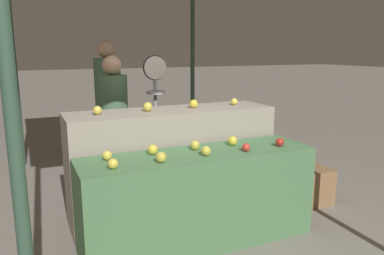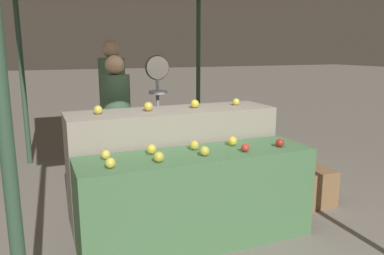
{
  "view_description": "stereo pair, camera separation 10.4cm",
  "coord_description": "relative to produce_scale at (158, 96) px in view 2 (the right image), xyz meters",
  "views": [
    {
      "loc": [
        -1.29,
        -2.66,
        1.62
      ],
      "look_at": [
        0.07,
        0.3,
        0.94
      ],
      "focal_mm": 35.0,
      "sensor_mm": 36.0,
      "label": 1
    },
    {
      "loc": [
        -1.2,
        -2.7,
        1.62
      ],
      "look_at": [
        0.07,
        0.3,
        0.94
      ],
      "focal_mm": 35.0,
      "sensor_mm": 36.0,
      "label": 2
    }
  ],
  "objects": [
    {
      "name": "apple_front_8",
      "position": [
        0.34,
        -1.06,
        -0.3
      ],
      "size": [
        0.08,
        0.08,
        0.08
      ],
      "primitive_type": "sphere",
      "color": "gold",
      "rests_on": "display_counter_front"
    },
    {
      "name": "wooden_crate_side",
      "position": [
        1.42,
        -0.88,
        -0.94
      ],
      "size": [
        0.38,
        0.38,
        0.38
      ],
      "primitive_type": "cube",
      "color": "olive",
      "rests_on": "ground_plane"
    },
    {
      "name": "apple_front_3",
      "position": [
        0.34,
        -1.28,
        -0.3
      ],
      "size": [
        0.07,
        0.07,
        0.07
      ],
      "primitive_type": "sphere",
      "color": "red",
      "rests_on": "display_counter_front"
    },
    {
      "name": "apple_front_5",
      "position": [
        -0.76,
        -1.05,
        -0.3
      ],
      "size": [
        0.07,
        0.07,
        0.07
      ],
      "primitive_type": "sphere",
      "color": "yellow",
      "rests_on": "display_counter_front"
    },
    {
      "name": "apple_front_2",
      "position": [
        -0.02,
        -1.26,
        -0.3
      ],
      "size": [
        0.08,
        0.08,
        0.08
      ],
      "primitive_type": "sphere",
      "color": "gold",
      "rests_on": "display_counter_front"
    },
    {
      "name": "apple_front_1",
      "position": [
        -0.41,
        -1.28,
        -0.3
      ],
      "size": [
        0.08,
        0.08,
        0.08
      ],
      "primitive_type": "sphere",
      "color": "gold",
      "rests_on": "display_counter_front"
    },
    {
      "name": "apple_back_3",
      "position": [
        0.66,
        -0.55,
        -0.03
      ],
      "size": [
        0.07,
        0.07,
        0.07
      ],
      "primitive_type": "sphere",
      "color": "yellow",
      "rests_on": "display_counter_back"
    },
    {
      "name": "ground_plane",
      "position": [
        -0.03,
        -1.16,
        -1.13
      ],
      "size": [
        60.0,
        60.0,
        0.0
      ],
      "primitive_type": "plane",
      "color": "gray"
    },
    {
      "name": "display_counter_front",
      "position": [
        -0.03,
        -1.16,
        -0.73
      ],
      "size": [
        1.97,
        0.55,
        0.79
      ],
      "primitive_type": "cube",
      "color": "#4C7A4C",
      "rests_on": "ground_plane"
    },
    {
      "name": "apple_front_0",
      "position": [
        -0.77,
        -1.28,
        -0.3
      ],
      "size": [
        0.08,
        0.08,
        0.08
      ],
      "primitive_type": "sphere",
      "color": "yellow",
      "rests_on": "display_counter_front"
    },
    {
      "name": "apple_front_4",
      "position": [
        0.7,
        -1.26,
        -0.3
      ],
      "size": [
        0.08,
        0.08,
        0.08
      ],
      "primitive_type": "sphere",
      "color": "#AD281E",
      "rests_on": "display_counter_front"
    },
    {
      "name": "person_customer_left",
      "position": [
        -0.28,
        1.09,
        -0.11
      ],
      "size": [
        0.46,
        0.46,
        1.74
      ],
      "rotation": [
        0.0,
        0.0,
        2.69
      ],
      "color": "#2D2D38",
      "rests_on": "ground_plane"
    },
    {
      "name": "display_counter_back",
      "position": [
        -0.03,
        -0.56,
        -0.6
      ],
      "size": [
        1.97,
        0.55,
        1.06
      ],
      "primitive_type": "cube",
      "color": "gray",
      "rests_on": "ground_plane"
    },
    {
      "name": "produce_scale",
      "position": [
        0.0,
        0.0,
        0.0
      ],
      "size": [
        0.26,
        0.2,
        1.56
      ],
      "color": "#99999E",
      "rests_on": "ground_plane"
    },
    {
      "name": "person_vendor_at_scale",
      "position": [
        -0.42,
        0.16,
        -0.22
      ],
      "size": [
        0.35,
        0.35,
        1.56
      ],
      "rotation": [
        0.0,
        0.0,
        2.98
      ],
      "color": "#2D2D38",
      "rests_on": "ground_plane"
    },
    {
      "name": "apple_front_7",
      "position": [
        -0.02,
        -1.06,
        -0.3
      ],
      "size": [
        0.08,
        0.08,
        0.08
      ],
      "primitive_type": "sphere",
      "color": "gold",
      "rests_on": "display_counter_front"
    },
    {
      "name": "apple_front_6",
      "position": [
        -0.4,
        -1.04,
        -0.3
      ],
      "size": [
        0.08,
        0.08,
        0.08
      ],
      "primitive_type": "sphere",
      "color": "gold",
      "rests_on": "display_counter_front"
    },
    {
      "name": "apple_back_1",
      "position": [
        -0.27,
        -0.56,
        -0.02
      ],
      "size": [
        0.09,
        0.09,
        0.09
      ],
      "primitive_type": "sphere",
      "color": "gold",
      "rests_on": "display_counter_back"
    },
    {
      "name": "apple_back_0",
      "position": [
        -0.73,
        -0.55,
        -0.03
      ],
      "size": [
        0.08,
        0.08,
        0.08
      ],
      "primitive_type": "sphere",
      "color": "gold",
      "rests_on": "display_counter_back"
    },
    {
      "name": "apple_back_2",
      "position": [
        0.2,
        -0.55,
        -0.02
      ],
      "size": [
        0.08,
        0.08,
        0.08
      ],
      "primitive_type": "sphere",
      "color": "gold",
      "rests_on": "display_counter_back"
    }
  ]
}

